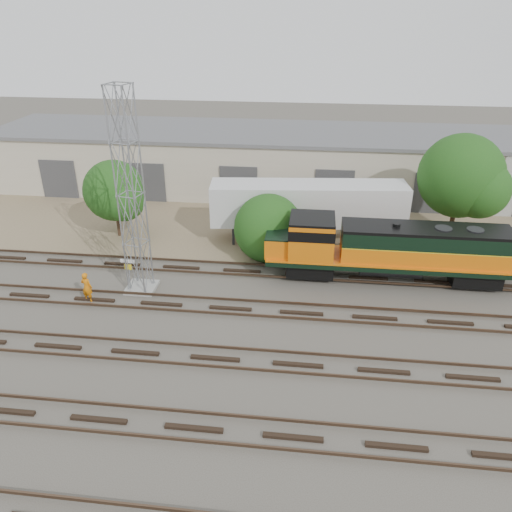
# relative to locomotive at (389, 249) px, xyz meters

# --- Properties ---
(ground) EXTENTS (140.00, 140.00, 0.00)m
(ground) POSITION_rel_locomotive_xyz_m (-5.02, -6.00, -2.15)
(ground) COLOR #47423A
(ground) RESTS_ON ground
(dirt_strip) EXTENTS (80.00, 16.00, 0.02)m
(dirt_strip) POSITION_rel_locomotive_xyz_m (-5.02, 9.00, -2.14)
(dirt_strip) COLOR #726047
(dirt_strip) RESTS_ON ground
(tracks) EXTENTS (80.00, 20.40, 0.28)m
(tracks) POSITION_rel_locomotive_xyz_m (-5.02, -9.00, -2.07)
(tracks) COLOR black
(tracks) RESTS_ON ground
(warehouse) EXTENTS (58.40, 10.40, 5.30)m
(warehouse) POSITION_rel_locomotive_xyz_m (-4.98, 16.98, 0.50)
(warehouse) COLOR #BBB19C
(warehouse) RESTS_ON ground
(locomotive) EXTENTS (15.40, 2.70, 3.70)m
(locomotive) POSITION_rel_locomotive_xyz_m (0.00, 0.00, 0.00)
(locomotive) COLOR black
(locomotive) RESTS_ON tracks
(signal_tower) EXTENTS (1.75, 1.75, 11.86)m
(signal_tower) POSITION_rel_locomotive_xyz_m (-14.73, -2.87, 3.62)
(signal_tower) COLOR gray
(signal_tower) RESTS_ON ground
(sign_post) EXTENTS (0.86, 0.10, 2.11)m
(sign_post) POSITION_rel_locomotive_xyz_m (-15.33, -3.10, -0.68)
(sign_post) COLOR gray
(sign_post) RESTS_ON ground
(worker) EXTENTS (0.75, 0.57, 1.84)m
(worker) POSITION_rel_locomotive_xyz_m (-17.34, -4.56, -1.23)
(worker) COLOR orange
(worker) RESTS_ON ground
(semi_trailer) EXTENTS (13.97, 4.10, 4.24)m
(semi_trailer) POSITION_rel_locomotive_xyz_m (-4.71, 5.58, 0.51)
(semi_trailer) COLOR silver
(semi_trailer) RESTS_ON ground
(tree_west) EXTENTS (4.58, 4.36, 5.70)m
(tree_west) POSITION_rel_locomotive_xyz_m (-18.67, 4.41, 1.26)
(tree_west) COLOR #382619
(tree_west) RESTS_ON ground
(tree_mid) EXTENTS (4.87, 4.64, 4.64)m
(tree_mid) POSITION_rel_locomotive_xyz_m (-7.34, 2.33, -0.23)
(tree_mid) COLOR #382619
(tree_mid) RESTS_ON ground
(tree_east) EXTENTS (6.05, 5.77, 7.78)m
(tree_east) POSITION_rel_locomotive_xyz_m (5.57, 6.29, 2.60)
(tree_east) COLOR #382619
(tree_east) RESTS_ON ground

